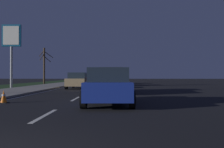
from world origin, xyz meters
TOP-DOWN VIEW (x-y plane):
  - ground at (27.00, 0.00)m, footprint 144.00×144.00m
  - sidewalk_shoulder at (27.00, 5.70)m, footprint 108.00×4.00m
  - grass_verge at (27.00, 10.70)m, footprint 108.00×6.00m
  - lane_markings at (28.51, 2.55)m, footprint 108.00×3.54m
  - pickup_truck at (14.27, -1.76)m, footprint 5.46×2.35m
  - sedan_tan at (19.55, 1.55)m, footprint 4.44×2.09m
  - sedan_red at (33.26, -1.50)m, footprint 4.42×2.05m
  - sedan_black at (26.15, -1.67)m, footprint 4.44×2.09m
  - sedan_blue at (7.16, -1.83)m, footprint 4.45×2.11m
  - gas_price_sign at (19.93, 8.42)m, footprint 0.27×1.90m
  - bare_tree_far at (32.34, 9.10)m, footprint 1.27×2.01m
  - traffic_cone_near at (7.38, 2.87)m, footprint 0.36×0.36m

SIDE VIEW (x-z plane):
  - ground at x=27.00m, z-range 0.00..0.00m
  - grass_verge at x=27.00m, z-range 0.00..0.01m
  - lane_markings at x=28.51m, z-range 0.00..0.01m
  - sidewalk_shoulder at x=27.00m, z-range 0.00..0.12m
  - traffic_cone_near at x=7.38m, z-range -0.01..0.57m
  - sedan_tan at x=19.55m, z-range 0.01..1.55m
  - sedan_red at x=33.26m, z-range 0.01..1.55m
  - sedan_black at x=26.15m, z-range 0.01..1.55m
  - sedan_blue at x=7.16m, z-range 0.01..1.55m
  - pickup_truck at x=14.27m, z-range -0.02..1.85m
  - bare_tree_far at x=32.34m, z-range 0.17..5.75m
  - gas_price_sign at x=19.93m, z-range 1.57..7.95m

